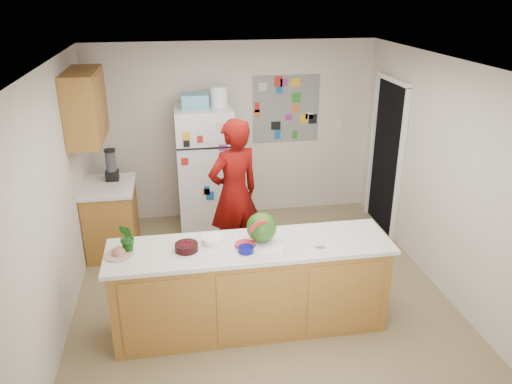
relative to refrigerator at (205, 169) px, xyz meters
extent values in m
cube|color=brown|center=(0.45, -1.88, -0.86)|extent=(4.00, 4.50, 0.02)
cube|color=beige|center=(0.45, 0.38, 0.40)|extent=(4.00, 0.02, 2.50)
cube|color=beige|center=(-1.56, -1.88, 0.40)|extent=(0.02, 4.50, 2.50)
cube|color=beige|center=(2.46, -1.88, 0.40)|extent=(0.02, 4.50, 2.50)
cube|color=white|center=(0.45, -1.88, 1.66)|extent=(4.00, 4.50, 0.02)
cube|color=black|center=(2.44, -0.43, 0.17)|extent=(0.03, 0.85, 2.04)
cube|color=brown|center=(0.25, -2.38, -0.41)|extent=(2.60, 0.62, 0.88)
cube|color=silver|center=(0.25, -2.38, 0.05)|extent=(2.68, 0.70, 0.04)
cube|color=brown|center=(-1.24, -0.53, -0.42)|extent=(0.60, 0.80, 0.86)
cube|color=silver|center=(-1.24, -0.53, 0.03)|extent=(0.64, 0.84, 0.04)
cube|color=brown|center=(-1.37, -0.58, 1.05)|extent=(0.35, 1.00, 0.80)
cube|color=silver|center=(0.00, 0.00, 0.00)|extent=(0.75, 0.70, 1.70)
cube|color=#5999B2|center=(-0.10, 0.00, 0.94)|extent=(0.35, 0.28, 0.18)
cube|color=slate|center=(1.20, 0.36, 0.70)|extent=(0.95, 0.01, 0.95)
imported|color=#5E0705|center=(0.26, -1.11, 0.06)|extent=(0.78, 0.67, 1.82)
cylinder|color=black|center=(-1.19, -0.36, 0.24)|extent=(0.13, 0.13, 0.38)
cube|color=white|center=(0.30, -2.36, 0.08)|extent=(0.52, 0.45, 0.01)
sphere|color=#246113|center=(0.36, -2.34, 0.22)|extent=(0.28, 0.28, 0.28)
cylinder|color=red|center=(0.19, -2.41, 0.09)|extent=(0.19, 0.19, 0.02)
cylinder|color=black|center=(-0.35, -2.39, 0.11)|extent=(0.22, 0.22, 0.07)
cylinder|color=white|center=(-0.09, -2.28, 0.10)|extent=(0.26, 0.26, 0.06)
cylinder|color=#0B0D6B|center=(0.19, -2.50, 0.10)|extent=(0.16, 0.16, 0.05)
cylinder|color=beige|center=(-0.95, -2.38, 0.08)|extent=(0.34, 0.34, 0.02)
cube|color=silver|center=(0.46, -2.48, 0.08)|extent=(0.23, 0.22, 0.02)
cube|color=gray|center=(0.88, -2.55, 0.08)|extent=(0.09, 0.04, 0.01)
imported|color=#104314|center=(-0.87, -2.33, 0.22)|extent=(0.18, 0.20, 0.29)
camera|label=1|loc=(-0.39, -6.46, 2.32)|focal=35.00mm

